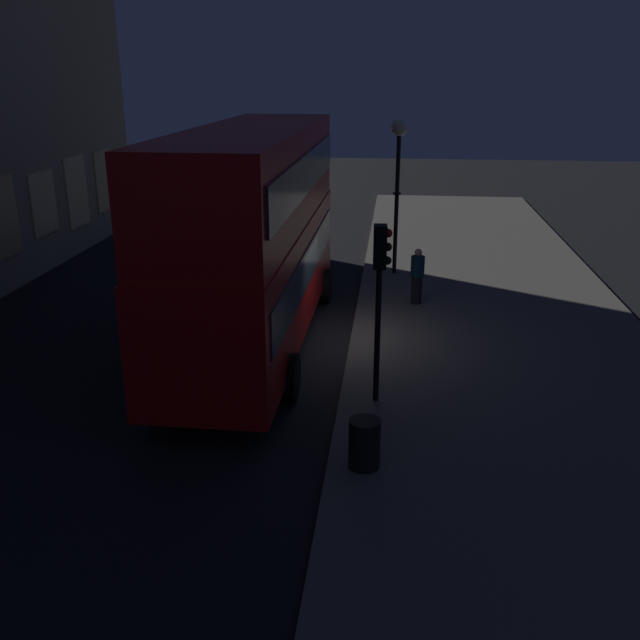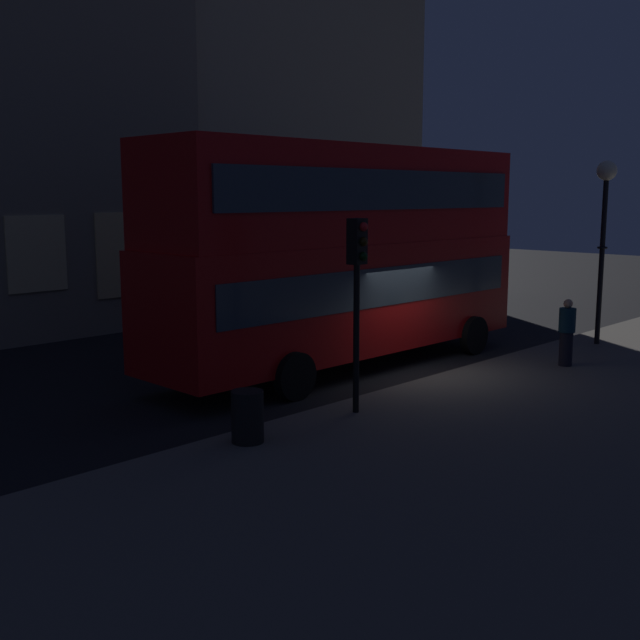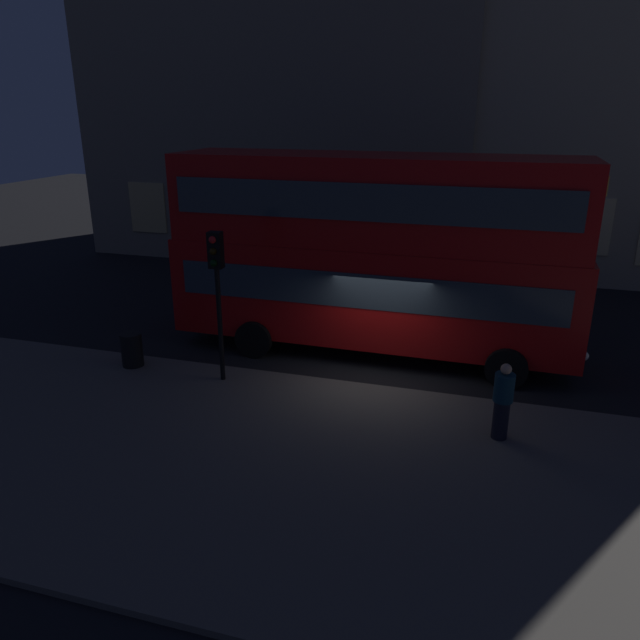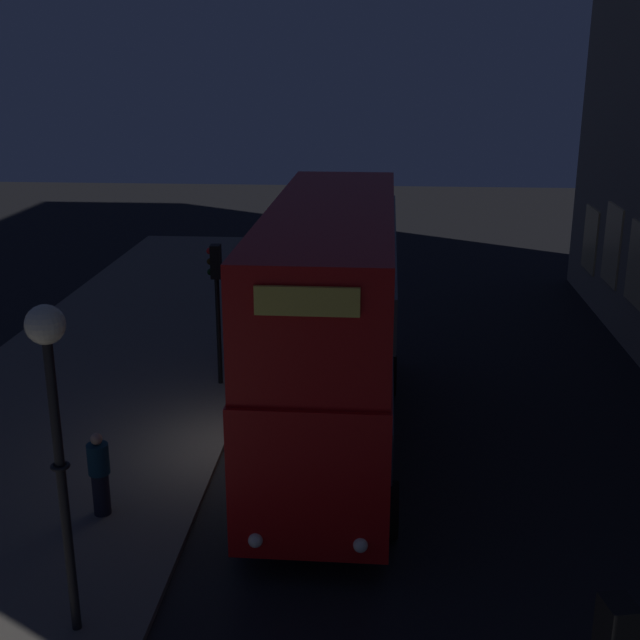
% 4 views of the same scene
% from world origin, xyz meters
% --- Properties ---
extents(ground_plane, '(80.00, 80.00, 0.00)m').
position_xyz_m(ground_plane, '(0.00, 0.00, 0.00)').
color(ground_plane, black).
extents(sidewalk_slab, '(44.00, 7.78, 0.12)m').
position_xyz_m(sidewalk_slab, '(0.00, -4.36, 0.06)').
color(sidewalk_slab, '#5B564F').
rests_on(sidewalk_slab, ground).
extents(building_plain_facade, '(16.32, 9.12, 15.99)m').
position_xyz_m(building_plain_facade, '(5.81, 14.88, 7.99)').
color(building_plain_facade, tan).
rests_on(building_plain_facade, ground).
extents(double_decker_bus, '(10.92, 3.00, 5.36)m').
position_xyz_m(double_decker_bus, '(-0.51, 1.87, 2.99)').
color(double_decker_bus, '#B20F0F').
rests_on(double_decker_bus, ground).
extents(traffic_light_near_kerb, '(0.33, 0.37, 3.69)m').
position_xyz_m(traffic_light_near_kerb, '(-3.58, -1.24, 2.78)').
color(traffic_light_near_kerb, black).
rests_on(traffic_light_near_kerb, sidewalk_slab).
extents(traffic_light_far_side, '(0.36, 0.39, 3.98)m').
position_xyz_m(traffic_light_far_side, '(10.40, 4.92, 2.86)').
color(traffic_light_far_side, black).
rests_on(traffic_light_far_side, ground).
extents(street_lamp, '(0.54, 0.54, 5.03)m').
position_xyz_m(street_lamp, '(6.25, -1.52, 3.96)').
color(street_lamp, black).
rests_on(street_lamp, sidewalk_slab).
extents(pedestrian, '(0.40, 0.40, 1.64)m').
position_xyz_m(pedestrian, '(3.03, -2.19, 0.95)').
color(pedestrian, black).
rests_on(pedestrian, sidewalk_slab).
extents(litter_bin, '(0.55, 0.55, 0.88)m').
position_xyz_m(litter_bin, '(-6.20, -1.11, 0.56)').
color(litter_bin, black).
rests_on(litter_bin, sidewalk_slab).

